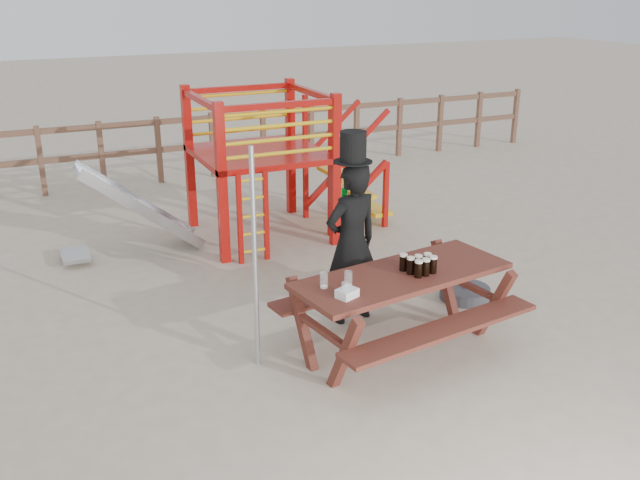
{
  "coord_description": "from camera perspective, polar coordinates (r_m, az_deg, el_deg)",
  "views": [
    {
      "loc": [
        -3.09,
        -5.64,
        3.52
      ],
      "look_at": [
        -0.14,
        0.8,
        0.9
      ],
      "focal_mm": 40.0,
      "sensor_mm": 36.0,
      "label": 1
    }
  ],
  "objects": [
    {
      "name": "man_with_hat",
      "position": [
        7.51,
        2.55,
        0.09
      ],
      "size": [
        0.7,
        0.52,
        2.08
      ],
      "rotation": [
        0.0,
        0.0,
        3.31
      ],
      "color": "black",
      "rests_on": "ground"
    },
    {
      "name": "ground",
      "position": [
        7.33,
        3.66,
        -8.46
      ],
      "size": [
        60.0,
        60.0,
        0.0
      ],
      "primitive_type": "plane",
      "color": "#BEAB94",
      "rests_on": "ground"
    },
    {
      "name": "parasol_base",
      "position": [
        8.49,
        11.51,
        -4.16
      ],
      "size": [
        0.58,
        0.58,
        0.25
      ],
      "color": "#38383D",
      "rests_on": "ground"
    },
    {
      "name": "playground_fort",
      "position": [
        10.07,
        -5.23,
        6.12
      ],
      "size": [
        4.71,
        1.84,
        2.1
      ],
      "color": "#A90F0B",
      "rests_on": "ground"
    },
    {
      "name": "stout_pints",
      "position": [
        6.91,
        7.97,
        -1.97
      ],
      "size": [
        0.3,
        0.28,
        0.17
      ],
      "color": "black",
      "rests_on": "picnic_table"
    },
    {
      "name": "paper_bag",
      "position": [
        6.36,
        2.18,
        -4.27
      ],
      "size": [
        0.22,
        0.2,
        0.08
      ],
      "primitive_type": "cube",
      "rotation": [
        0.0,
        0.0,
        0.38
      ],
      "color": "white",
      "rests_on": "picnic_table"
    },
    {
      "name": "picnic_table",
      "position": [
        7.05,
        6.52,
        -4.96
      ],
      "size": [
        2.37,
        1.81,
        0.84
      ],
      "rotation": [
        0.0,
        0.0,
        0.15
      ],
      "color": "maroon",
      "rests_on": "ground"
    },
    {
      "name": "empty_glasses",
      "position": [
        6.47,
        1.54,
        -3.52
      ],
      "size": [
        0.29,
        0.36,
        0.15
      ],
      "color": "silver",
      "rests_on": "picnic_table"
    },
    {
      "name": "back_fence",
      "position": [
        13.31,
        -10.7,
        7.85
      ],
      "size": [
        15.09,
        0.09,
        1.2
      ],
      "color": "brown",
      "rests_on": "ground"
    },
    {
      "name": "metal_pole",
      "position": [
        6.56,
        -5.23,
        -1.69
      ],
      "size": [
        0.05,
        0.05,
        2.15
      ],
      "primitive_type": "cylinder",
      "color": "#B2B2B7",
      "rests_on": "ground"
    }
  ]
}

